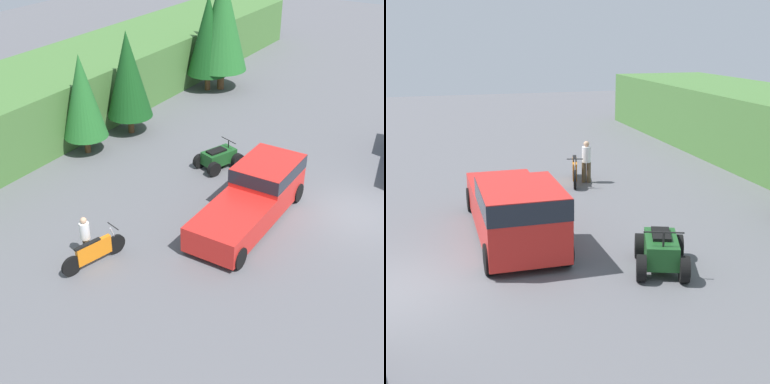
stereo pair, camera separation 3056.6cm
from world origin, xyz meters
TOP-DOWN VIEW (x-y plane):
  - ground_plane at (0.00, 0.00)m, footprint 80.00×80.00m
  - hillside_backdrop at (0.00, 16.00)m, footprint 44.00×6.00m
  - tree_left at (-1.45, 12.24)m, footprint 2.05×2.05m
  - tree_mid_left at (1.44, 11.91)m, footprint 2.25×2.25m
  - tree_mid_right at (8.93, 11.90)m, footprint 2.46×2.46m
  - tree_right at (9.50, 11.31)m, footprint 3.04×3.04m
  - pickup_truck_red at (-2.22, 3.15)m, footprint 6.01×2.18m
  - dirt_bike at (-7.70, 6.33)m, footprint 2.42×0.86m
  - quad_atv at (0.52, 6.28)m, footprint 2.30×1.82m
  - rider_person at (-7.59, 6.77)m, footprint 0.44×0.44m

SIDE VIEW (x-z plane):
  - ground_plane at x=0.00m, z-range 0.00..0.00m
  - quad_atv at x=0.52m, z-range -0.13..1.06m
  - dirt_bike at x=-7.70m, z-range -0.09..1.05m
  - rider_person at x=-7.59m, z-range 0.07..1.70m
  - pickup_truck_red at x=-2.22m, z-range 0.05..1.93m
  - hillside_backdrop at x=0.00m, z-range 0.00..3.02m
  - tree_left at x=-1.45m, z-range 0.41..5.08m
  - tree_mid_left at x=1.44m, z-range 0.45..5.56m
  - tree_mid_right at x=8.93m, z-range 0.49..6.09m
  - tree_right at x=9.50m, z-range 0.61..7.53m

